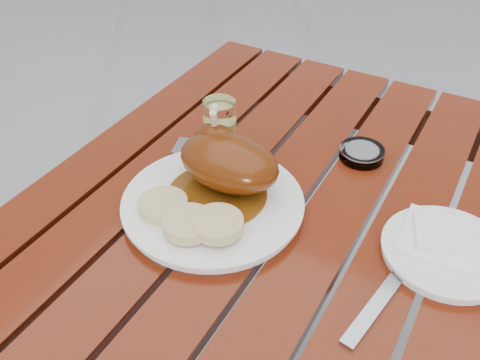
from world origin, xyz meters
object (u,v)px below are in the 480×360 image
dinner_plate (213,204)px  wine_glass (220,137)px  side_plate (446,252)px  table (251,346)px  ashtray (362,153)px

dinner_plate → wine_glass: (-0.05, 0.10, 0.06)m
dinner_plate → side_plate: dinner_plate is taller
table → wine_glass: (-0.12, 0.09, 0.45)m
dinner_plate → side_plate: bearing=12.6°
table → dinner_plate: (-0.07, -0.01, 0.39)m
table → ashtray: size_ratio=13.90×
wine_glass → ashtray: size_ratio=1.70×
wine_glass → table: bearing=-36.8°
dinner_plate → table: bearing=11.3°
table → side_plate: size_ratio=5.91×
table → side_plate: bearing=13.0°
table → wine_glass: 0.47m
side_plate → wine_glass: bearing=177.4°
dinner_plate → wine_glass: size_ratio=2.14×
side_plate → ashtray: (-0.20, 0.19, 0.00)m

